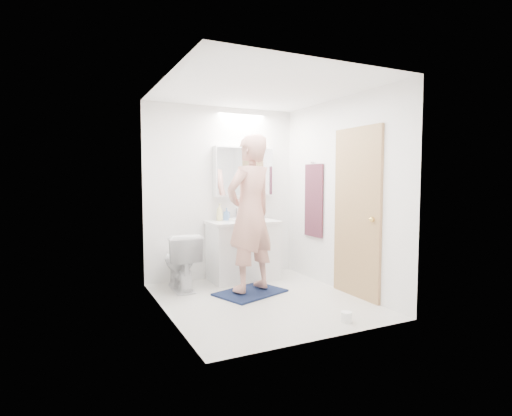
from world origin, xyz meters
TOP-DOWN VIEW (x-y plane):
  - floor at (0.00, 0.00)m, footprint 2.50×2.50m
  - ceiling at (0.00, 0.00)m, footprint 2.50×2.50m
  - wall_back at (0.00, 1.25)m, footprint 2.50×0.00m
  - wall_front at (0.00, -1.25)m, footprint 2.50×0.00m
  - wall_left at (-1.10, 0.00)m, footprint 0.00×2.50m
  - wall_right at (1.10, 0.00)m, footprint 0.00×2.50m
  - vanity_cabinet at (0.19, 0.96)m, footprint 0.90×0.55m
  - countertop at (0.19, 0.96)m, footprint 0.95×0.58m
  - sink_basin at (0.19, 0.99)m, footprint 0.36×0.36m
  - faucet at (0.19, 1.19)m, footprint 0.02×0.02m
  - medicine_cabinet at (0.30, 1.18)m, footprint 0.88×0.14m
  - mirror_panel at (0.30, 1.10)m, footprint 0.84×0.01m
  - toilet at (-0.72, 0.85)m, footprint 0.42×0.72m
  - bath_rug at (-0.01, 0.30)m, footprint 0.94×0.78m
  - person at (-0.01, 0.30)m, footprint 0.80×0.65m
  - door at (1.08, -0.35)m, footprint 0.04×0.80m
  - door_knob at (1.04, -0.65)m, footprint 0.06×0.06m
  - towel at (1.08, 0.55)m, footprint 0.02×0.42m
  - towel_hook at (1.07, 0.55)m, footprint 0.07×0.02m
  - soap_bottle_a at (-0.09, 1.11)m, footprint 0.13×0.13m
  - soap_bottle_b at (0.03, 1.15)m, footprint 0.11×0.11m
  - toothbrush_cup at (0.38, 1.12)m, footprint 0.12×0.12m
  - toilet_paper_roll at (0.43, -1.00)m, footprint 0.11×0.11m

SIDE VIEW (x-z plane):
  - floor at x=0.00m, z-range 0.00..0.00m
  - bath_rug at x=-0.01m, z-range 0.00..0.02m
  - toilet_paper_roll at x=0.43m, z-range 0.00..0.10m
  - toilet at x=-0.72m, z-range 0.00..0.72m
  - vanity_cabinet at x=0.19m, z-range 0.00..0.78m
  - countertop at x=0.19m, z-range 0.78..0.82m
  - sink_basin at x=0.19m, z-range 0.82..0.85m
  - toothbrush_cup at x=0.38m, z-range 0.82..0.91m
  - faucet at x=0.19m, z-range 0.82..0.98m
  - soap_bottle_b at x=0.03m, z-range 0.82..0.99m
  - soap_bottle_a at x=-0.09m, z-range 0.82..1.06m
  - door_knob at x=1.04m, z-range 0.92..0.98m
  - person at x=-0.01m, z-range 0.05..1.93m
  - door at x=1.08m, z-range 0.00..2.00m
  - towel at x=1.08m, z-range 0.60..1.60m
  - wall_back at x=0.00m, z-range -0.05..2.45m
  - wall_front at x=0.00m, z-range -0.05..2.45m
  - wall_left at x=-1.10m, z-range -0.05..2.45m
  - wall_right at x=1.10m, z-range -0.05..2.45m
  - medicine_cabinet at x=0.30m, z-range 1.15..1.85m
  - mirror_panel at x=0.30m, z-range 1.17..1.83m
  - towel_hook at x=1.07m, z-range 1.61..1.63m
  - ceiling at x=0.00m, z-range 2.40..2.40m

